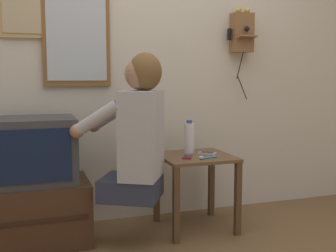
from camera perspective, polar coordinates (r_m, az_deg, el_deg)
wall_back at (r=3.21m, az=-4.30°, el=10.09°), size 6.80×0.05×2.55m
side_table at (r=3.01m, az=3.75°, el=-6.08°), size 0.50×0.49×0.53m
person at (r=2.63m, az=-4.18°, el=-0.62°), size 0.61×0.55×0.92m
tv_stand at (r=2.94m, az=-17.51°, el=-11.10°), size 0.69×0.49×0.41m
television at (r=2.84m, az=-17.64°, el=-3.15°), size 0.52×0.44×0.42m
wall_phone_antique at (r=3.45m, az=9.96°, el=12.40°), size 0.21×0.19×0.72m
framed_picture at (r=3.10m, az=-19.23°, el=15.17°), size 0.29×0.03×0.43m
wall_mirror at (r=3.10m, az=-12.32°, el=12.35°), size 0.47×0.04×0.76m
cell_phone_held at (r=2.90m, az=2.63°, el=-4.18°), size 0.11×0.14×0.01m
cell_phone_spare at (r=3.05m, az=5.33°, el=-3.66°), size 0.13×0.13×0.01m
water_bottle at (r=3.07m, az=2.89°, el=-1.57°), size 0.08×0.08×0.24m
toothbrush at (r=2.87m, az=5.28°, el=-4.29°), size 0.15×0.06×0.02m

